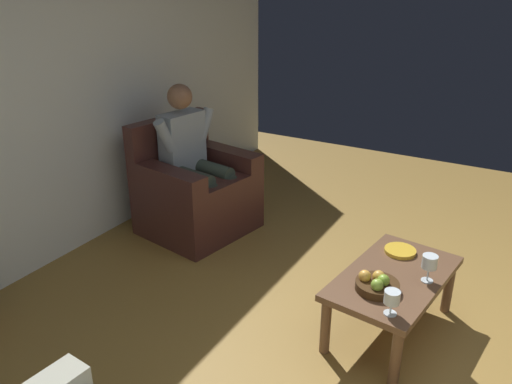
# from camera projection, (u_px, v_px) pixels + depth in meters

# --- Properties ---
(ground_plane) EXTENTS (7.11, 7.11, 0.00)m
(ground_plane) POSITION_uv_depth(u_px,v_px,m) (461.00, 370.00, 2.89)
(ground_plane) COLOR olive
(wall_back) EXTENTS (5.78, 0.06, 2.66)m
(wall_back) POSITION_uv_depth(u_px,v_px,m) (58.00, 81.00, 3.74)
(wall_back) COLOR silver
(wall_back) RESTS_ON ground
(armchair) EXTENTS (0.95, 0.90, 0.95)m
(armchair) POSITION_uv_depth(u_px,v_px,m) (195.00, 192.00, 4.37)
(armchair) COLOR #40211D
(armchair) RESTS_ON ground
(person_seated) EXTENTS (0.64, 0.63, 1.25)m
(person_seated) POSITION_uv_depth(u_px,v_px,m) (193.00, 155.00, 4.24)
(person_seated) COLOR #8F9BA5
(person_seated) RESTS_ON ground
(coffee_table) EXTENTS (0.99, 0.65, 0.40)m
(coffee_table) POSITION_uv_depth(u_px,v_px,m) (393.00, 284.00, 3.09)
(coffee_table) COLOR brown
(coffee_table) RESTS_ON ground
(wine_glass_near) EXTENTS (0.08, 0.08, 0.14)m
(wine_glass_near) POSITION_uv_depth(u_px,v_px,m) (392.00, 299.00, 2.68)
(wine_glass_near) COLOR silver
(wine_glass_near) RESTS_ON coffee_table
(wine_glass_far) EXTENTS (0.09, 0.09, 0.17)m
(wine_glass_far) POSITION_uv_depth(u_px,v_px,m) (430.00, 263.00, 2.96)
(wine_glass_far) COLOR silver
(wine_glass_far) RESTS_ON coffee_table
(fruit_bowl) EXTENTS (0.25, 0.25, 0.11)m
(fruit_bowl) POSITION_uv_depth(u_px,v_px,m) (377.00, 284.00, 2.90)
(fruit_bowl) COLOR #3C2510
(fruit_bowl) RESTS_ON coffee_table
(decorative_dish) EXTENTS (0.20, 0.20, 0.02)m
(decorative_dish) POSITION_uv_depth(u_px,v_px,m) (400.00, 251.00, 3.31)
(decorative_dish) COLOR gold
(decorative_dish) RESTS_ON coffee_table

